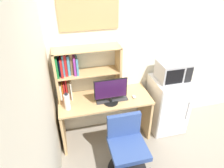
{
  "coord_description": "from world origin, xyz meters",
  "views": [
    {
      "loc": [
        -1.36,
        -2.63,
        2.47
      ],
      "look_at": [
        -0.78,
        -0.31,
        1.0
      ],
      "focal_mm": 32.18,
      "sensor_mm": 36.0,
      "label": 1
    }
  ],
  "objects_px": {
    "computer_mouse": "(134,97)",
    "water_bottle": "(67,102)",
    "hutch_bookshelf": "(77,71)",
    "mini_fridge": "(167,104)",
    "wall_corkboard": "(89,12)",
    "keyboard": "(112,100)",
    "desk_chair": "(127,150)",
    "monitor": "(111,91)",
    "microwave": "(173,71)"
  },
  "relations": [
    {
      "from": "monitor",
      "to": "water_bottle",
      "type": "bearing_deg",
      "value": 179.48
    },
    {
      "from": "computer_mouse",
      "to": "water_bottle",
      "type": "xyz_separation_m",
      "value": [
        -0.96,
        -0.03,
        0.1
      ]
    },
    {
      "from": "monitor",
      "to": "microwave",
      "type": "bearing_deg",
      "value": 6.3
    },
    {
      "from": "water_bottle",
      "to": "wall_corkboard",
      "type": "relative_size",
      "value": 0.32
    },
    {
      "from": "mini_fridge",
      "to": "desk_chair",
      "type": "bearing_deg",
      "value": -144.16
    },
    {
      "from": "hutch_bookshelf",
      "to": "keyboard",
      "type": "bearing_deg",
      "value": -27.17
    },
    {
      "from": "wall_corkboard",
      "to": "water_bottle",
      "type": "bearing_deg",
      "value": -136.76
    },
    {
      "from": "monitor",
      "to": "mini_fridge",
      "type": "relative_size",
      "value": 0.5
    },
    {
      "from": "mini_fridge",
      "to": "microwave",
      "type": "bearing_deg",
      "value": 89.78
    },
    {
      "from": "microwave",
      "to": "water_bottle",
      "type": "bearing_deg",
      "value": -176.28
    },
    {
      "from": "computer_mouse",
      "to": "mini_fridge",
      "type": "xyz_separation_m",
      "value": [
        0.62,
        0.07,
        -0.3
      ]
    },
    {
      "from": "hutch_bookshelf",
      "to": "wall_corkboard",
      "type": "bearing_deg",
      "value": 27.21
    },
    {
      "from": "monitor",
      "to": "computer_mouse",
      "type": "height_order",
      "value": "monitor"
    },
    {
      "from": "hutch_bookshelf",
      "to": "wall_corkboard",
      "type": "height_order",
      "value": "wall_corkboard"
    },
    {
      "from": "mini_fridge",
      "to": "microwave",
      "type": "height_order",
      "value": "microwave"
    },
    {
      "from": "microwave",
      "to": "wall_corkboard",
      "type": "bearing_deg",
      "value": 166.36
    },
    {
      "from": "keyboard",
      "to": "computer_mouse",
      "type": "bearing_deg",
      "value": -2.58
    },
    {
      "from": "monitor",
      "to": "microwave",
      "type": "distance_m",
      "value": 0.99
    },
    {
      "from": "keyboard",
      "to": "wall_corkboard",
      "type": "height_order",
      "value": "wall_corkboard"
    },
    {
      "from": "hutch_bookshelf",
      "to": "water_bottle",
      "type": "xyz_separation_m",
      "value": [
        -0.19,
        -0.27,
        -0.3
      ]
    },
    {
      "from": "keyboard",
      "to": "wall_corkboard",
      "type": "distance_m",
      "value": 1.23
    },
    {
      "from": "hutch_bookshelf",
      "to": "microwave",
      "type": "relative_size",
      "value": 2.03
    },
    {
      "from": "mini_fridge",
      "to": "desk_chair",
      "type": "xyz_separation_m",
      "value": [
        -0.9,
        -0.65,
        -0.1
      ]
    },
    {
      "from": "microwave",
      "to": "hutch_bookshelf",
      "type": "bearing_deg",
      "value": 173.06
    },
    {
      "from": "computer_mouse",
      "to": "wall_corkboard",
      "type": "height_order",
      "value": "wall_corkboard"
    },
    {
      "from": "hutch_bookshelf",
      "to": "computer_mouse",
      "type": "relative_size",
      "value": 11.11
    },
    {
      "from": "mini_fridge",
      "to": "keyboard",
      "type": "bearing_deg",
      "value": -176.77
    },
    {
      "from": "hutch_bookshelf",
      "to": "mini_fridge",
      "type": "relative_size",
      "value": 0.98
    },
    {
      "from": "computer_mouse",
      "to": "desk_chair",
      "type": "height_order",
      "value": "desk_chair"
    },
    {
      "from": "computer_mouse",
      "to": "mini_fridge",
      "type": "bearing_deg",
      "value": 6.3
    },
    {
      "from": "computer_mouse",
      "to": "mini_fridge",
      "type": "relative_size",
      "value": 0.09
    },
    {
      "from": "microwave",
      "to": "desk_chair",
      "type": "relative_size",
      "value": 0.54
    },
    {
      "from": "hutch_bookshelf",
      "to": "mini_fridge",
      "type": "distance_m",
      "value": 1.56
    },
    {
      "from": "microwave",
      "to": "monitor",
      "type": "bearing_deg",
      "value": -173.7
    },
    {
      "from": "desk_chair",
      "to": "computer_mouse",
      "type": "bearing_deg",
      "value": 64.3
    },
    {
      "from": "monitor",
      "to": "hutch_bookshelf",
      "type": "bearing_deg",
      "value": 145.98
    },
    {
      "from": "computer_mouse",
      "to": "wall_corkboard",
      "type": "distance_m",
      "value": 1.33
    },
    {
      "from": "hutch_bookshelf",
      "to": "computer_mouse",
      "type": "height_order",
      "value": "hutch_bookshelf"
    },
    {
      "from": "hutch_bookshelf",
      "to": "microwave",
      "type": "height_order",
      "value": "hutch_bookshelf"
    },
    {
      "from": "microwave",
      "to": "wall_corkboard",
      "type": "height_order",
      "value": "wall_corkboard"
    },
    {
      "from": "water_bottle",
      "to": "mini_fridge",
      "type": "bearing_deg",
      "value": 3.61
    },
    {
      "from": "keyboard",
      "to": "microwave",
      "type": "bearing_deg",
      "value": 3.41
    },
    {
      "from": "monitor",
      "to": "keyboard",
      "type": "distance_m",
      "value": 0.2
    },
    {
      "from": "desk_chair",
      "to": "microwave",
      "type": "bearing_deg",
      "value": 35.97
    },
    {
      "from": "keyboard",
      "to": "computer_mouse",
      "type": "distance_m",
      "value": 0.33
    },
    {
      "from": "water_bottle",
      "to": "microwave",
      "type": "bearing_deg",
      "value": 3.72
    },
    {
      "from": "computer_mouse",
      "to": "water_bottle",
      "type": "height_order",
      "value": "water_bottle"
    },
    {
      "from": "mini_fridge",
      "to": "wall_corkboard",
      "type": "relative_size",
      "value": 1.19
    },
    {
      "from": "monitor",
      "to": "wall_corkboard",
      "type": "bearing_deg",
      "value": 115.76
    },
    {
      "from": "keyboard",
      "to": "water_bottle",
      "type": "relative_size",
      "value": 1.82
    }
  ]
}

